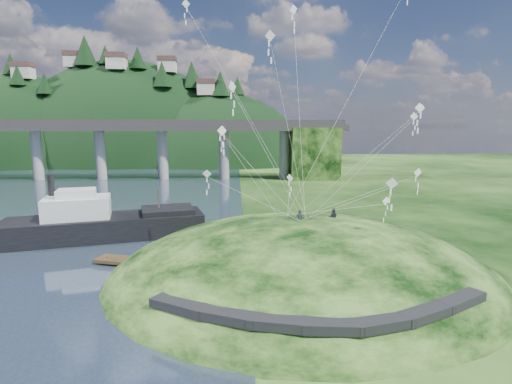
{
  "coord_description": "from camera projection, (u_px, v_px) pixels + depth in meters",
  "views": [
    {
      "loc": [
        2.09,
        -32.22,
        13.29
      ],
      "look_at": [
        4.0,
        6.0,
        7.0
      ],
      "focal_mm": 28.0,
      "sensor_mm": 36.0,
      "label": 1
    }
  ],
  "objects": [
    {
      "name": "kite_swarm",
      "position": [
        306.0,
        102.0,
        33.3
      ],
      "size": [
        20.79,
        13.28,
        21.11
      ],
      "color": "white",
      "rests_on": "ground"
    },
    {
      "name": "ground",
      "position": [
        212.0,
        285.0,
        33.81
      ],
      "size": [
        320.0,
        320.0,
        0.0
      ],
      "primitive_type": "plane",
      "color": "black",
      "rests_on": "ground"
    },
    {
      "name": "kite_flyers",
      "position": [
        324.0,
        208.0,
        37.05
      ],
      "size": [
        4.28,
        2.01,
        1.94
      ],
      "color": "#242730",
      "rests_on": "ground"
    },
    {
      "name": "bridge",
      "position": [
        122.0,
        141.0,
        99.98
      ],
      "size": [
        160.0,
        11.0,
        15.0
      ],
      "color": "#2D2B2B",
      "rests_on": "ground"
    },
    {
      "name": "work_barge",
      "position": [
        103.0,
        222.0,
        47.76
      ],
      "size": [
        23.55,
        11.67,
        7.95
      ],
      "color": "black",
      "rests_on": "ground"
    },
    {
      "name": "grass_hill",
      "position": [
        302.0,
        290.0,
        36.41
      ],
      "size": [
        36.0,
        32.0,
        13.0
      ],
      "color": "black",
      "rests_on": "ground"
    },
    {
      "name": "footpath",
      "position": [
        326.0,
        313.0,
        24.23
      ],
      "size": [
        22.29,
        5.84,
        0.83
      ],
      "color": "black",
      "rests_on": "ground"
    },
    {
      "name": "far_ridge",
      "position": [
        117.0,
        181.0,
        153.26
      ],
      "size": [
        153.0,
        70.0,
        94.5
      ],
      "color": "black",
      "rests_on": "ground"
    },
    {
      "name": "wooden_dock",
      "position": [
        157.0,
        263.0,
        38.02
      ],
      "size": [
        12.75,
        5.59,
        0.91
      ],
      "color": "#342515",
      "rests_on": "ground"
    }
  ]
}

